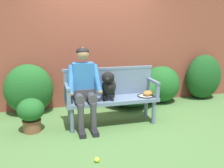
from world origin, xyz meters
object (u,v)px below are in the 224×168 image
object	(u,v)px
baseball_glove	(148,93)
tennis_ball	(97,160)
dog_on_bench	(109,85)
tennis_racket	(146,95)
potted_plant	(31,113)
person_seated	(84,85)
garden_bench	(112,102)

from	to	relation	value
baseball_glove	tennis_ball	distance (m)	1.68
dog_on_bench	tennis_racket	distance (m)	0.73
dog_on_bench	baseball_glove	world-z (taller)	dog_on_bench
tennis_racket	potted_plant	distance (m)	1.95
person_seated	garden_bench	bearing A→B (deg)	1.05
garden_bench	person_seated	xyz separation A→B (m)	(-0.47, -0.01, 0.34)
dog_on_bench	potted_plant	xyz separation A→B (m)	(-1.26, 0.10, -0.40)
garden_bench	dog_on_bench	world-z (taller)	dog_on_bench
dog_on_bench	baseball_glove	bearing A→B (deg)	3.65
garden_bench	baseball_glove	distance (m)	0.67
garden_bench	tennis_ball	world-z (taller)	garden_bench
tennis_ball	garden_bench	bearing A→B (deg)	65.86
tennis_racket	baseball_glove	distance (m)	0.06
dog_on_bench	baseball_glove	size ratio (longest dim) A/B	2.27
person_seated	potted_plant	bearing A→B (deg)	176.70
baseball_glove	potted_plant	xyz separation A→B (m)	(-1.99, 0.05, -0.19)
person_seated	tennis_racket	xyz separation A→B (m)	(1.09, -0.01, -0.26)
person_seated	tennis_racket	world-z (taller)	person_seated
garden_bench	person_seated	distance (m)	0.58
garden_bench	tennis_racket	bearing A→B (deg)	-1.88
garden_bench	tennis_ball	distance (m)	1.29
dog_on_bench	potted_plant	size ratio (longest dim) A/B	0.90
person_seated	potted_plant	world-z (taller)	person_seated
dog_on_bench	tennis_ball	size ratio (longest dim) A/B	7.56
person_seated	dog_on_bench	xyz separation A→B (m)	(0.40, -0.05, -0.02)
tennis_ball	dog_on_bench	bearing A→B (deg)	67.99
tennis_racket	baseball_glove	xyz separation A→B (m)	(0.05, 0.01, 0.04)
garden_bench	baseball_glove	xyz separation A→B (m)	(0.66, -0.01, 0.11)
dog_on_bench	tennis_ball	xyz separation A→B (m)	(-0.43, -1.07, -0.68)
dog_on_bench	tennis_racket	xyz separation A→B (m)	(0.69, 0.04, -0.24)
garden_bench	tennis_ball	size ratio (longest dim) A/B	23.85
baseball_glove	tennis_ball	size ratio (longest dim) A/B	3.33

